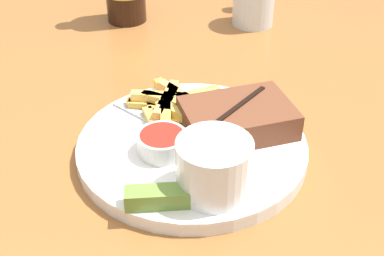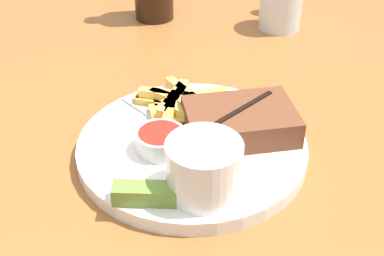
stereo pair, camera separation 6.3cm
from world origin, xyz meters
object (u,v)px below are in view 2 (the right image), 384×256
object	(u,v)px
dinner_plate	(192,148)
drinking_glass	(281,4)
dipping_sauce_cup	(161,140)
coleslaw_cup	(204,165)
steak_portion	(240,121)
pickle_spear	(148,194)
fork_utensil	(154,116)

from	to	relation	value
dinner_plate	drinking_glass	world-z (taller)	drinking_glass
dipping_sauce_cup	coleslaw_cup	bearing A→B (deg)	-44.03
steak_portion	pickle_spear	size ratio (longest dim) A/B	2.04
dipping_sauce_cup	pickle_spear	bearing A→B (deg)	-83.66
dinner_plate	steak_portion	distance (m)	0.07
coleslaw_cup	pickle_spear	xyz separation A→B (m)	(-0.05, -0.03, -0.02)
drinking_glass	dinner_plate	bearing A→B (deg)	-100.91
steak_portion	fork_utensil	bearing A→B (deg)	173.85
steak_portion	drinking_glass	distance (m)	0.36
dinner_plate	coleslaw_cup	bearing A→B (deg)	-70.10
dipping_sauce_cup	drinking_glass	size ratio (longest dim) A/B	0.68
steak_portion	coleslaw_cup	distance (m)	0.12
drinking_glass	fork_utensil	bearing A→B (deg)	-111.00
steak_portion	dipping_sauce_cup	bearing A→B (deg)	-148.98
dinner_plate	pickle_spear	bearing A→B (deg)	-101.61
fork_utensil	steak_portion	bearing A→B (deg)	29.16
dipping_sauce_cup	pickle_spear	size ratio (longest dim) A/B	0.77
pickle_spear	drinking_glass	xyz separation A→B (m)	(0.10, 0.50, 0.02)
dinner_plate	pickle_spear	xyz separation A→B (m)	(-0.02, -0.11, 0.02)
steak_portion	pickle_spear	distance (m)	0.16
coleslaw_cup	fork_utensil	size ratio (longest dim) A/B	0.69
pickle_spear	fork_utensil	world-z (taller)	pickle_spear
pickle_spear	drinking_glass	bearing A→B (deg)	78.93
dinner_plate	fork_utensil	distance (m)	0.07
pickle_spear	fork_utensil	distance (m)	0.16
dinner_plate	drinking_glass	bearing A→B (deg)	79.09
steak_portion	coleslaw_cup	xyz separation A→B (m)	(-0.02, -0.11, 0.02)
coleslaw_cup	dipping_sauce_cup	distance (m)	0.09
steak_portion	coleslaw_cup	world-z (taller)	coleslaw_cup
dipping_sauce_cup	fork_utensil	size ratio (longest dim) A/B	0.51
dinner_plate	fork_utensil	bearing A→B (deg)	144.69
dinner_plate	steak_portion	bearing A→B (deg)	28.90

